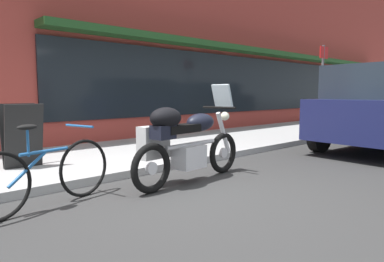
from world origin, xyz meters
TOP-DOWN VIEW (x-y plane):
  - ground_plane at (0.00, 0.00)m, footprint 80.00×80.00m
  - storefront_building at (8.34, 4.31)m, footprint 24.68×0.90m
  - sidewalk_curb at (9.00, 2.60)m, footprint 30.00×3.10m
  - touring_motorcycle at (0.29, 0.29)m, footprint 2.16×0.62m
  - parked_bicycle at (-1.52, 0.53)m, footprint 1.71×0.57m
  - sandwich_board_sign at (-1.18, 2.38)m, footprint 0.55×0.42m
  - parking_sign_pole at (6.40, 1.35)m, footprint 0.44×0.07m

SIDE VIEW (x-z plane):
  - ground_plane at x=0.00m, z-range 0.00..0.00m
  - sidewalk_curb at x=9.00m, z-range 0.00..0.12m
  - parked_bicycle at x=-1.52m, z-range -0.09..0.85m
  - touring_motorcycle at x=0.29m, z-range -0.09..1.30m
  - sandwich_board_sign at x=-1.18m, z-range 0.12..1.10m
  - parking_sign_pole at x=6.40m, z-range 0.35..2.80m
  - storefront_building at x=8.34m, z-range -0.07..6.63m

